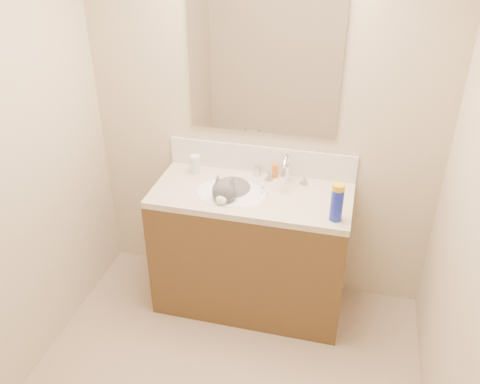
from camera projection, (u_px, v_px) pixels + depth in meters
The scene contains 16 objects.
room_shell at pixel (196, 176), 1.91m from camera, with size 2.24×2.54×2.52m.
vanity_cabinet at pixel (251, 252), 3.27m from camera, with size 1.20×0.55×0.82m, color #50371B.
counter_slab at pixel (252, 195), 3.06m from camera, with size 1.20×0.55×0.04m, color beige.
basin at pixel (231, 202), 3.08m from camera, with size 0.45×0.36×0.14m, color white.
faucet at pixel (286, 172), 3.08m from camera, with size 0.28×0.20×0.21m.
cat at pixel (230, 195), 3.08m from camera, with size 0.31×0.39×0.31m.
backsplash at pixel (261, 159), 3.22m from camera, with size 1.20×0.02×0.18m, color silver.
mirror at pixel (263, 68), 2.92m from camera, with size 0.90×0.02×0.80m, color white.
pill_bottle at pixel (195, 164), 3.23m from camera, with size 0.07×0.07×0.12m, color silver.
pill_label at pixel (195, 166), 3.23m from camera, with size 0.06×0.06×0.04m, color #ED4A27.
silver_jar at pixel (257, 171), 3.22m from camera, with size 0.05×0.05×0.06m, color #B7B7BC.
amber_bottle at pixel (275, 171), 3.18m from camera, with size 0.04×0.04×0.09m, color orange.
toothbrush at pixel (262, 188), 3.08m from camera, with size 0.01×0.12×0.01m, color silver.
toothbrush_head at pixel (262, 187), 3.08m from camera, with size 0.02×0.03×0.02m, color #69A6E0.
spray_can at pixel (337, 205), 2.74m from camera, with size 0.07×0.07×0.19m, color #1827AC.
spray_cap at pixel (339, 188), 2.69m from camera, with size 0.07×0.07×0.04m, color gold.
Camera 1 is at (0.57, -1.59, 2.41)m, focal length 38.00 mm.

